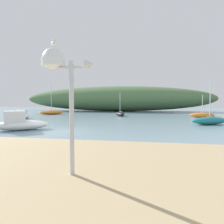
{
  "coord_description": "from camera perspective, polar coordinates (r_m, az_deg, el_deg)",
  "views": [
    {
      "loc": [
        6.33,
        -13.01,
        2.09
      ],
      "look_at": [
        2.53,
        7.6,
        1.03
      ],
      "focal_mm": 32.34,
      "sensor_mm": 36.0,
      "label": 1
    }
  ],
  "objects": [
    {
      "name": "motorboat_far_left",
      "position": [
        16.33,
        -24.74,
        -2.88
      ],
      "size": [
        4.09,
        3.6,
        1.42
      ],
      "color": "white",
      "rests_on": "ground"
    },
    {
      "name": "seagull_on_radar",
      "position": [
        5.66,
        -16.26,
        18.23
      ],
      "size": [
        0.22,
        0.24,
        0.2
      ],
      "color": "orange",
      "rests_on": "mast_structure"
    },
    {
      "name": "motorboat_outer_mooring",
      "position": [
        28.35,
        -23.98,
        -0.76
      ],
      "size": [
        3.72,
        3.55,
        1.08
      ],
      "color": "white",
      "rests_on": "ground"
    },
    {
      "name": "sailboat_off_point",
      "position": [
        20.56,
        25.88,
        -2.2
      ],
      "size": [
        3.82,
        2.49,
        4.16
      ],
      "color": "teal",
      "rests_on": "ground"
    },
    {
      "name": "mast_structure",
      "position": [
        5.49,
        -15.12,
        11.83
      ],
      "size": [
        1.38,
        0.6,
        3.28
      ],
      "color": "silver",
      "rests_on": "beach_sand"
    },
    {
      "name": "sailboat_inner_mooring",
      "position": [
        29.73,
        2.28,
        -0.52
      ],
      "size": [
        2.15,
        3.14,
        3.49
      ],
      "color": "black",
      "rests_on": "ground"
    },
    {
      "name": "distant_hill",
      "position": [
        45.53,
        1.17,
        3.77
      ],
      "size": [
        42.87,
        10.28,
        5.56
      ],
      "primitive_type": "ellipsoid",
      "color": "#517547",
      "rests_on": "ground"
    },
    {
      "name": "sailboat_centre_water",
      "position": [
        34.74,
        -16.76,
        -0.09
      ],
      "size": [
        4.03,
        2.98,
        4.9
      ],
      "color": "orange",
      "rests_on": "ground"
    },
    {
      "name": "sailboat_west_reach",
      "position": [
        28.85,
        24.12,
        -0.8
      ],
      "size": [
        3.17,
        2.0,
        2.96
      ],
      "color": "orange",
      "rests_on": "ground"
    },
    {
      "name": "ground_plane",
      "position": [
        14.62,
        -15.4,
        -5.41
      ],
      "size": [
        120.0,
        120.0,
        0.0
      ],
      "primitive_type": "plane",
      "color": "#7A99A8"
    }
  ]
}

